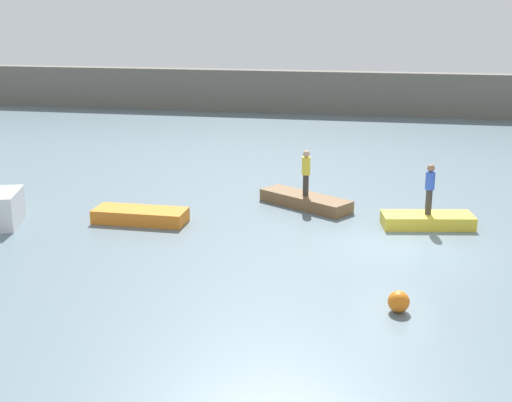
% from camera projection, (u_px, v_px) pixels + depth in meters
% --- Properties ---
extents(ground_plane, '(120.00, 120.00, 0.00)m').
position_uv_depth(ground_plane, '(399.00, 247.00, 22.11)').
color(ground_plane, slate).
extents(embankment_wall, '(80.00, 1.20, 2.95)m').
position_uv_depth(embankment_wall, '(397.00, 94.00, 47.58)').
color(embankment_wall, '#666056').
rests_on(embankment_wall, ground_plane).
extents(rowboat_orange, '(3.29, 1.24, 0.48)m').
position_uv_depth(rowboat_orange, '(140.00, 216.00, 24.61)').
color(rowboat_orange, orange).
rests_on(rowboat_orange, ground_plane).
extents(rowboat_brown, '(3.75, 2.96, 0.46)m').
position_uv_depth(rowboat_brown, '(305.00, 201.00, 26.48)').
color(rowboat_brown, brown).
rests_on(rowboat_brown, ground_plane).
extents(rowboat_yellow, '(3.27, 1.70, 0.45)m').
position_uv_depth(rowboat_yellow, '(427.00, 220.00, 24.12)').
color(rowboat_yellow, gold).
rests_on(rowboat_yellow, ground_plane).
extents(person_blue_shirt, '(0.32, 0.32, 1.76)m').
position_uv_depth(person_blue_shirt, '(430.00, 186.00, 23.78)').
color(person_blue_shirt, '#38332D').
rests_on(person_blue_shirt, rowboat_yellow).
extents(person_yellow_shirt, '(0.32, 0.32, 1.73)m').
position_uv_depth(person_yellow_shirt, '(306.00, 170.00, 26.15)').
color(person_yellow_shirt, '#38332D').
rests_on(person_yellow_shirt, rowboat_brown).
extents(mooring_buoy, '(0.55, 0.55, 0.55)m').
position_uv_depth(mooring_buoy, '(399.00, 302.00, 17.43)').
color(mooring_buoy, orange).
rests_on(mooring_buoy, ground_plane).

